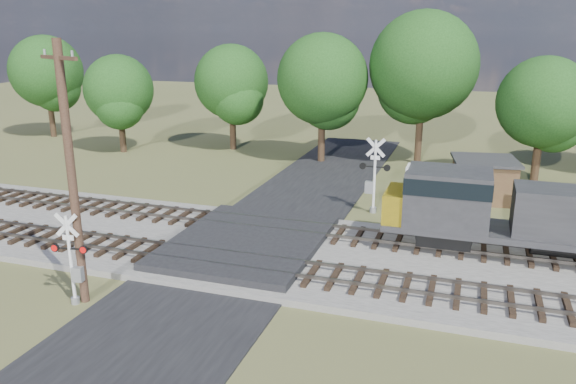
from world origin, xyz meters
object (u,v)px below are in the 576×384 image
(crossing_signal_near, at_px, (73,267))
(equipment_shed, at_px, (484,179))
(utility_pole, at_px, (71,170))
(crossing_signal_far, at_px, (373,182))

(crossing_signal_near, height_order, equipment_shed, crossing_signal_near)
(utility_pole, distance_m, equipment_shed, 25.07)
(crossing_signal_far, relative_size, equipment_shed, 1.02)
(crossing_signal_near, distance_m, crossing_signal_far, 17.54)
(crossing_signal_far, height_order, equipment_shed, crossing_signal_far)
(utility_pole, height_order, equipment_shed, utility_pole)
(crossing_signal_near, bearing_deg, crossing_signal_far, 50.07)
(crossing_signal_near, xyz_separation_m, equipment_shed, (15.15, 19.97, -0.24))
(crossing_signal_far, relative_size, utility_pole, 0.44)
(crossing_signal_far, bearing_deg, utility_pole, 60.94)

